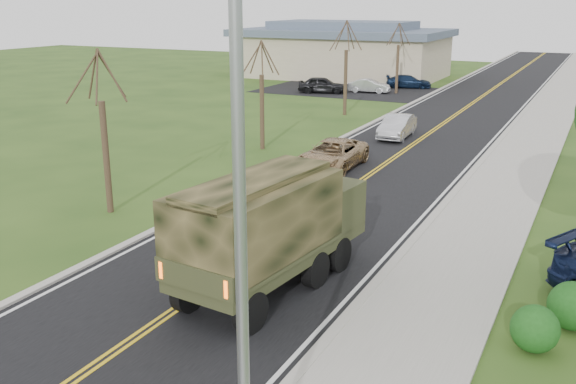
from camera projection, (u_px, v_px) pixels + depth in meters
The scene contains 16 objects.
road at pixel (464, 109), 47.02m from camera, with size 8.00×120.00×0.01m, color black.
curb_right at pixel (523, 113), 45.23m from camera, with size 0.30×120.00×0.12m, color #9E998E.
sidewalk_right at pixel (550, 115), 44.49m from camera, with size 3.20×120.00×0.10m, color #9E998E.
curb_left at pixel (409, 105), 48.78m from camera, with size 0.30×120.00×0.10m, color #9E998E.
street_light at pixel (235, 244), 8.92m from camera, with size 1.65×0.22×8.00m.
bare_tree_a at pixel (105, 144), 23.53m from camera, with size 1.93×2.26×6.08m.
bare_tree_b at pixel (262, 103), 33.86m from camera, with size 1.83×2.14×5.73m.
bare_tree_c at pixel (346, 75), 44.07m from camera, with size 2.04×2.39×6.42m.
bare_tree_d at pixel (397, 63), 54.43m from camera, with size 1.88×2.20×5.91m.
commercial_building at pixel (343, 50), 66.77m from camera, with size 25.50×21.50×5.65m.
military_truck at pixel (270, 223), 17.27m from camera, with size 3.08×6.91×3.34m.
suv_champagne at pixel (333, 155), 30.34m from camera, with size 2.25×4.88×1.36m, color #A3845C.
sedan_silver at pixel (397, 126), 37.18m from camera, with size 1.41×4.05×1.33m, color silver.
lot_car_dark at pixel (322, 85), 55.21m from camera, with size 1.67×4.15×1.41m, color black.
lot_car_silver at pixel (369, 86), 55.48m from camera, with size 1.24×3.57×1.17m, color silver.
lot_car_navy at pixel (409, 81), 58.45m from camera, with size 1.66×4.08×1.18m, color #0E1C35.
Camera 1 is at (9.28, -7.64, 7.68)m, focal length 40.00 mm.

